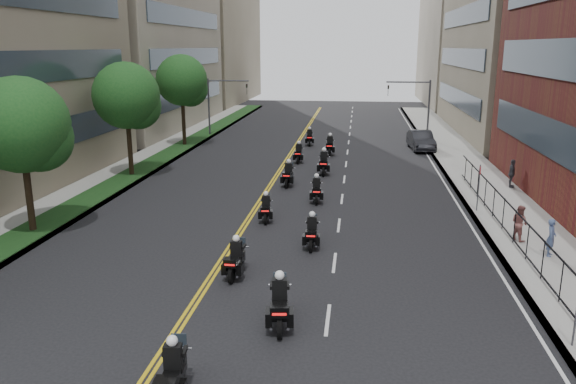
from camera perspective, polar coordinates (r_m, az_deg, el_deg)
name	(u,v)px	position (r m, az deg, el deg)	size (l,w,h in m)	color
sidewalk_right	(480,182)	(38.48, 18.95, 0.97)	(4.00, 90.00, 0.15)	gray
sidewalk_left	(127,172)	(40.88, -16.08, 1.96)	(4.00, 90.00, 0.15)	gray
grass_strip	(137,171)	(40.56, -15.05, 2.07)	(2.00, 90.00, 0.04)	#133413
building_right_far	(480,15)	(91.45, 18.96, 16.61)	(15.00, 28.00, 26.00)	gray
building_left_far	(195,17)	(93.44, -9.47, 17.11)	(16.00, 28.00, 26.00)	gray
iron_fence	(521,234)	(25.86, 22.57, -3.94)	(0.05, 28.00, 1.50)	black
street_trees	(91,110)	(33.96, -19.38, 7.88)	(4.40, 38.40, 7.98)	#2E2214
traffic_signal_right	(419,101)	(54.16, 13.13, 9.02)	(4.09, 0.20, 5.60)	#3F3F44
traffic_signal_left	(218,98)	(55.54, -7.11, 9.41)	(4.09, 0.20, 5.60)	#3F3F44
motorcycle_0	(173,375)	(15.01, -11.64, -17.77)	(0.65, 2.30, 1.69)	black
motorcycle_1	(280,305)	(18.05, -0.86, -11.41)	(0.74, 2.46, 1.82)	black
motorcycle_2	(236,260)	(21.82, -5.33, -6.92)	(0.52, 2.22, 1.63)	black
motorcycle_3	(312,233)	(24.83, 2.43, -4.20)	(0.51, 2.17, 1.60)	black
motorcycle_4	(266,209)	(28.49, -2.26, -1.77)	(0.60, 2.06, 1.52)	black
motorcycle_5	(316,191)	(31.96, 2.91, 0.12)	(0.58, 2.21, 1.63)	black
motorcycle_6	(288,175)	(35.63, 0.03, 1.71)	(0.53, 2.31, 1.70)	black
motorcycle_7	(324,164)	(38.95, 3.65, 2.89)	(0.58, 2.51, 1.85)	black
motorcycle_8	(299,154)	(42.92, 1.10, 3.89)	(0.51, 2.22, 1.64)	black
motorcycle_9	(330,146)	(46.00, 4.27, 4.66)	(0.56, 2.43, 1.79)	black
motorcycle_10	(310,138)	(50.47, 2.20, 5.51)	(0.61, 2.23, 1.65)	black
parked_sedan	(421,140)	(49.48, 13.36, 5.13)	(1.72, 4.93, 1.62)	black
pedestrian_a	(551,237)	(25.74, 25.17, -4.20)	(0.58, 0.38, 1.59)	#495C86
pedestrian_b	(520,223)	(27.20, 22.46, -2.91)	(0.79, 0.61, 1.62)	#894F4A
pedestrian_c	(512,173)	(37.20, 21.78, 1.76)	(1.03, 0.43, 1.75)	#3E3E45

